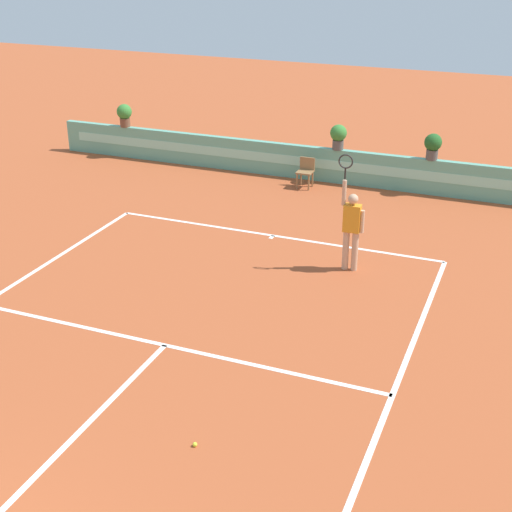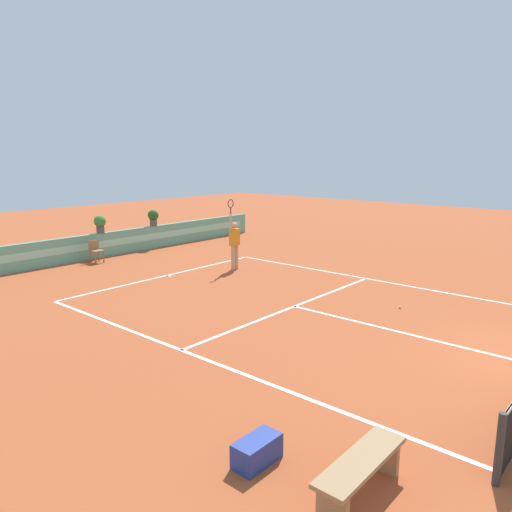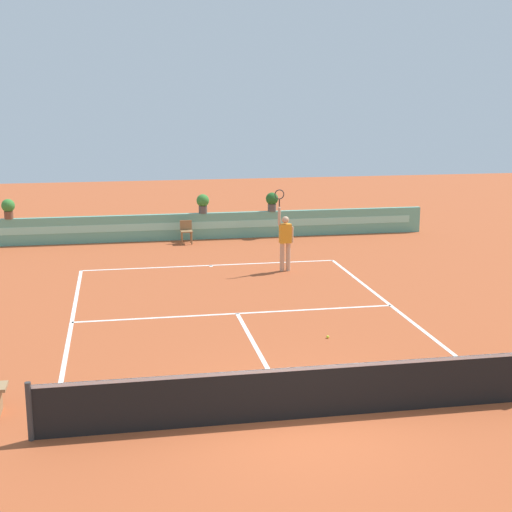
{
  "view_description": "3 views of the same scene",
  "coord_description": "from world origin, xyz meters",
  "px_view_note": "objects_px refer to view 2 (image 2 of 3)",
  "views": [
    {
      "loc": [
        5.69,
        -3.35,
        6.81
      ],
      "look_at": [
        0.89,
        8.57,
        1.0
      ],
      "focal_mm": 50.9,
      "sensor_mm": 36.0,
      "label": 1
    },
    {
      "loc": [
        -10.6,
        -1.28,
        4.13
      ],
      "look_at": [
        0.89,
        8.57,
        1.0
      ],
      "focal_mm": 34.47,
      "sensor_mm": 36.0,
      "label": 2
    },
    {
      "loc": [
        -2.87,
        -11.76,
        5.56
      ],
      "look_at": [
        0.89,
        8.57,
        1.0
      ],
      "focal_mm": 52.8,
      "sensor_mm": 36.0,
      "label": 3
    }
  ],
  "objects_px": {
    "ball_kid_chair": "(96,250)",
    "potted_plant_centre": "(100,223)",
    "tennis_player": "(234,241)",
    "potted_plant_right": "(153,217)",
    "gear_bag": "(257,451)",
    "bench_courtside": "(361,468)",
    "tennis_ball_near_baseline": "(400,307)"
  },
  "relations": [
    {
      "from": "potted_plant_right",
      "to": "ball_kid_chair",
      "type": "bearing_deg",
      "value": -167.83
    },
    {
      "from": "potted_plant_centre",
      "to": "bench_courtside",
      "type": "bearing_deg",
      "value": -111.59
    },
    {
      "from": "bench_courtside",
      "to": "potted_plant_centre",
      "type": "relative_size",
      "value": 2.21
    },
    {
      "from": "tennis_ball_near_baseline",
      "to": "potted_plant_right",
      "type": "distance_m",
      "value": 12.43
    },
    {
      "from": "potted_plant_right",
      "to": "tennis_player",
      "type": "bearing_deg",
      "value": -97.54
    },
    {
      "from": "tennis_player",
      "to": "potted_plant_centre",
      "type": "distance_m",
      "value": 5.99
    },
    {
      "from": "ball_kid_chair",
      "to": "bench_courtside",
      "type": "distance_m",
      "value": 15.38
    },
    {
      "from": "ball_kid_chair",
      "to": "potted_plant_right",
      "type": "relative_size",
      "value": 1.17
    },
    {
      "from": "tennis_player",
      "to": "bench_courtside",
      "type": "bearing_deg",
      "value": -129.82
    },
    {
      "from": "tennis_player",
      "to": "tennis_ball_near_baseline",
      "type": "xyz_separation_m",
      "value": [
        -0.48,
        -6.63,
        -1.02
      ]
    },
    {
      "from": "ball_kid_chair",
      "to": "gear_bag",
      "type": "xyz_separation_m",
      "value": [
        -5.61,
        -13.05,
        -0.3
      ]
    },
    {
      "from": "ball_kid_chair",
      "to": "bench_courtside",
      "type": "bearing_deg",
      "value": -110.11
    },
    {
      "from": "gear_bag",
      "to": "tennis_player",
      "type": "distance_m",
      "value": 11.62
    },
    {
      "from": "ball_kid_chair",
      "to": "tennis_player",
      "type": "xyz_separation_m",
      "value": [
        2.64,
        -4.93,
        0.57
      ]
    },
    {
      "from": "gear_bag",
      "to": "tennis_ball_near_baseline",
      "type": "bearing_deg",
      "value": 10.86
    },
    {
      "from": "tennis_ball_near_baseline",
      "to": "potted_plant_centre",
      "type": "relative_size",
      "value": 0.09
    },
    {
      "from": "ball_kid_chair",
      "to": "tennis_ball_near_baseline",
      "type": "xyz_separation_m",
      "value": [
        2.17,
        -11.56,
        -0.44
      ]
    },
    {
      "from": "ball_kid_chair",
      "to": "gear_bag",
      "type": "relative_size",
      "value": 1.21
    },
    {
      "from": "tennis_player",
      "to": "tennis_ball_near_baseline",
      "type": "relative_size",
      "value": 38.01
    },
    {
      "from": "gear_bag",
      "to": "tennis_ball_near_baseline",
      "type": "height_order",
      "value": "gear_bag"
    },
    {
      "from": "tennis_player",
      "to": "potted_plant_centre",
      "type": "relative_size",
      "value": 3.57
    },
    {
      "from": "bench_courtside",
      "to": "potted_plant_right",
      "type": "distance_m",
      "value": 17.51
    },
    {
      "from": "ball_kid_chair",
      "to": "bench_courtside",
      "type": "relative_size",
      "value": 0.53
    },
    {
      "from": "tennis_player",
      "to": "potted_plant_right",
      "type": "xyz_separation_m",
      "value": [
        0.75,
        5.66,
        0.36
      ]
    },
    {
      "from": "gear_bag",
      "to": "tennis_player",
      "type": "relative_size",
      "value": 0.27
    },
    {
      "from": "tennis_ball_near_baseline",
      "to": "bench_courtside",
      "type": "bearing_deg",
      "value": -158.86
    },
    {
      "from": "ball_kid_chair",
      "to": "potted_plant_centre",
      "type": "bearing_deg",
      "value": 45.7
    },
    {
      "from": "gear_bag",
      "to": "bench_courtside",
      "type": "bearing_deg",
      "value": -76.97
    },
    {
      "from": "potted_plant_right",
      "to": "gear_bag",
      "type": "bearing_deg",
      "value": -123.16
    },
    {
      "from": "bench_courtside",
      "to": "tennis_player",
      "type": "relative_size",
      "value": 0.62
    },
    {
      "from": "bench_courtside",
      "to": "potted_plant_centre",
      "type": "bearing_deg",
      "value": 68.41
    },
    {
      "from": "potted_plant_right",
      "to": "potted_plant_centre",
      "type": "distance_m",
      "value": 2.68
    }
  ]
}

